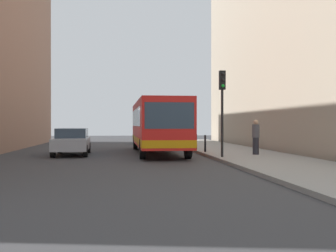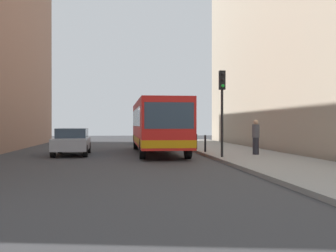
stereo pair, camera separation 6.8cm
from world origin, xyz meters
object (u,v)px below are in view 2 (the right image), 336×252
car_behind_bus (154,135)px  traffic_light (222,97)px  bollard_mid (196,142)px  pedestrian_near_signal (256,137)px  car_beside_bus (72,141)px  bollard_near (205,144)px  bus (157,124)px

car_behind_bus → traffic_light: 16.48m
bollard_mid → pedestrian_near_signal: size_ratio=0.53×
pedestrian_near_signal → bollard_mid: bearing=110.9°
car_beside_bus → car_behind_bus: (5.50, 12.22, 0.00)m
car_beside_bus → bollard_near: size_ratio=4.68×
bollard_near → pedestrian_near_signal: (2.20, -2.09, 0.42)m
car_behind_bus → bus: bearing=86.1°
bollard_near → pedestrian_near_signal: size_ratio=0.53×
car_behind_bus → traffic_light: bearing=96.4°
bollard_mid → car_beside_bus: bearing=-164.2°
bollard_near → bus: bearing=148.8°
car_behind_bus → traffic_light: traffic_light is taller
car_behind_bus → traffic_light: size_ratio=1.08×
car_beside_bus → traffic_light: (7.47, -3.99, 2.22)m
traffic_light → car_beside_bus: bearing=151.9°
bollard_mid → traffic_light: bearing=-89.1°
car_behind_bus → bollard_mid: bearing=99.9°
bollard_mid → pedestrian_near_signal: (2.20, -4.77, 0.42)m
traffic_light → bollard_mid: 6.52m
bus → traffic_light: 5.74m
pedestrian_near_signal → bollard_near: bearing=132.7°
bollard_near → bollard_mid: (0.00, 2.68, 0.00)m
car_beside_bus → traffic_light: traffic_light is taller
bus → car_beside_bus: bearing=10.7°
car_behind_bus → pedestrian_near_signal: bearing=104.8°
bollard_near → bollard_mid: 2.68m
car_beside_bus → car_behind_bus: size_ratio=1.01×
bollard_near → car_beside_bus: bearing=175.3°
bus → car_behind_bus: bus is taller
bollard_mid → pedestrian_near_signal: bearing=-65.2°
car_beside_bus → bollard_near: 7.39m
bus → pedestrian_near_signal: size_ratio=6.18×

